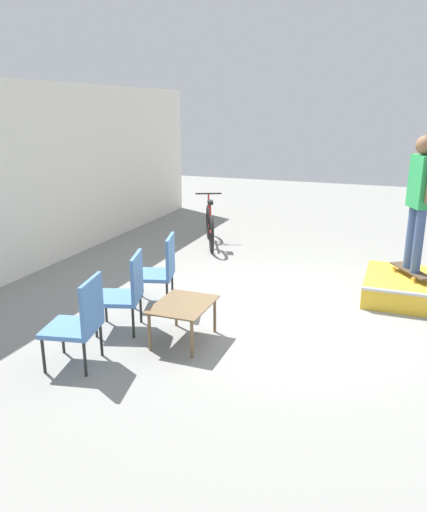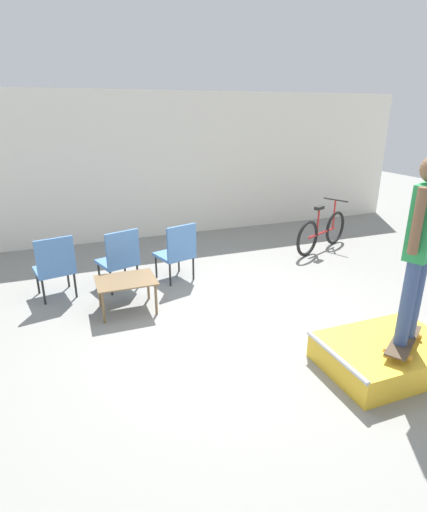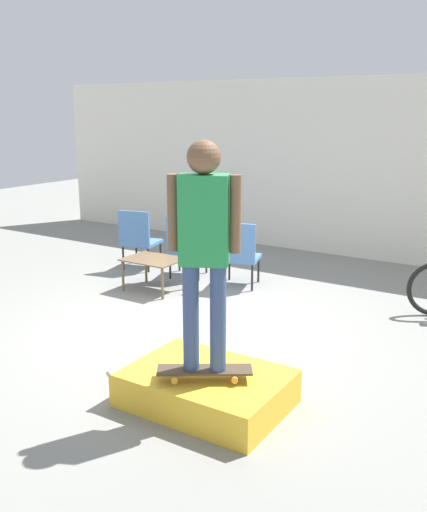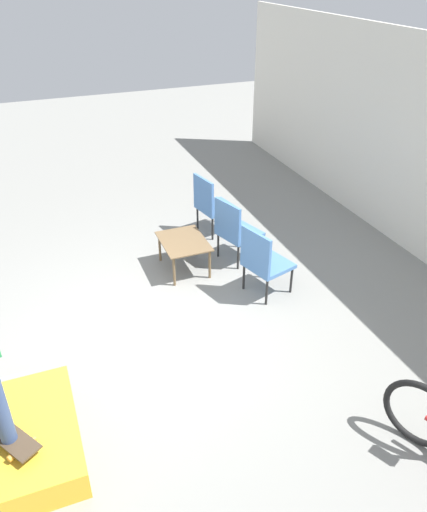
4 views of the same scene
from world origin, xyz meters
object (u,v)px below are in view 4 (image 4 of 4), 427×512
object	(u,v)px
skate_ramp_box	(24,439)
skateboard_on_ramp	(4,432)
patio_chair_left	(211,203)
patio_chair_center	(235,229)
coffee_table	(184,244)
patio_chair_right	(263,260)

from	to	relation	value
skate_ramp_box	skateboard_on_ramp	size ratio (longest dim) A/B	1.79
patio_chair_left	patio_chair_center	bearing A→B (deg)	168.15
coffee_table	patio_chair_center	bearing A→B (deg)	87.70
patio_chair_left	coffee_table	bearing A→B (deg)	127.68
skateboard_on_ramp	skate_ramp_box	bearing A→B (deg)	86.76
skate_ramp_box	coffee_table	xyz separation A→B (m)	(-2.37, 2.30, 0.25)
skateboard_on_ramp	coffee_table	distance (m)	3.43
skateboard_on_ramp	patio_chair_center	world-z (taller)	patio_chair_center
skateboard_on_ramp	patio_chair_right	distance (m)	3.51
skateboard_on_ramp	patio_chair_center	distance (m)	3.98
patio_chair_center	coffee_table	bearing A→B (deg)	70.13
skate_ramp_box	patio_chair_center	size ratio (longest dim) A/B	1.44
skate_ramp_box	patio_chair_left	distance (m)	4.47
skateboard_on_ramp	patio_chair_left	bearing A→B (deg)	103.29
skate_ramp_box	skateboard_on_ramp	xyz separation A→B (m)	(0.07, -0.12, 0.23)
patio_chair_left	skate_ramp_box	bearing A→B (deg)	124.87
patio_chair_center	patio_chair_left	bearing A→B (deg)	-17.41
skateboard_on_ramp	coffee_table	size ratio (longest dim) A/B	0.97
skateboard_on_ramp	patio_chair_right	world-z (taller)	patio_chair_right
patio_chair_right	coffee_table	bearing A→B (deg)	22.39
coffee_table	patio_chair_right	world-z (taller)	patio_chair_right
skate_ramp_box	patio_chair_left	bearing A→B (deg)	136.87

